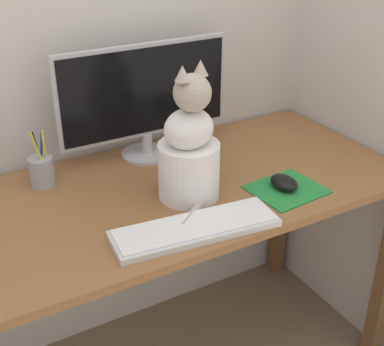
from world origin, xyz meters
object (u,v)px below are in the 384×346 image
at_px(monitor, 145,97).
at_px(cat, 190,150).
at_px(pen_cup, 42,170).
at_px(keyboard, 195,228).
at_px(computer_mouse_right, 284,182).

xyz_separation_m(monitor, cat, (-0.01, -0.31, -0.06)).
bearing_deg(cat, monitor, 69.30).
bearing_deg(monitor, cat, -91.92).
xyz_separation_m(cat, pen_cup, (-0.35, 0.28, -0.10)).
height_order(keyboard, cat, cat).
bearing_deg(keyboard, computer_mouse_right, 17.22).
relative_size(keyboard, cat, 1.14).
height_order(cat, pen_cup, cat).
distance_m(cat, pen_cup, 0.45).
relative_size(monitor, computer_mouse_right, 5.95).
distance_m(computer_mouse_right, pen_cup, 0.71).
xyz_separation_m(keyboard, pen_cup, (-0.27, 0.44, 0.04)).
bearing_deg(monitor, keyboard, -100.28).
distance_m(keyboard, cat, 0.23).
distance_m(keyboard, pen_cup, 0.52).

